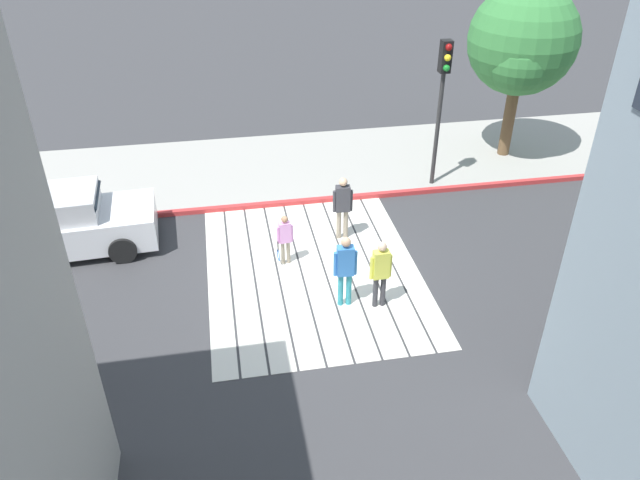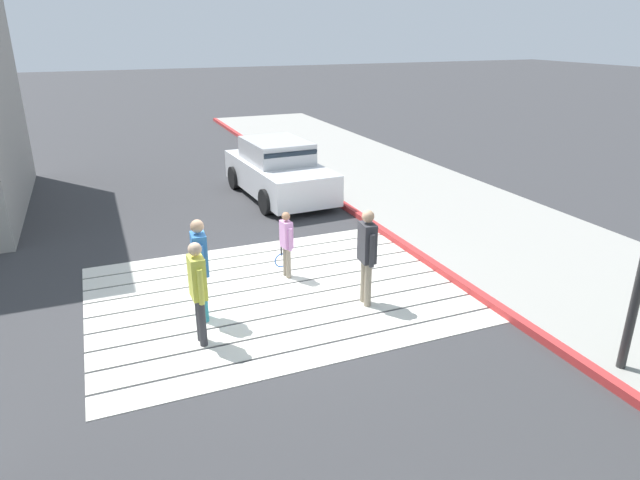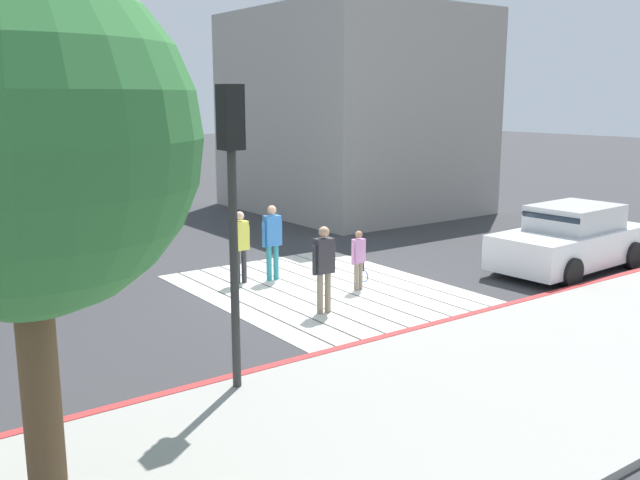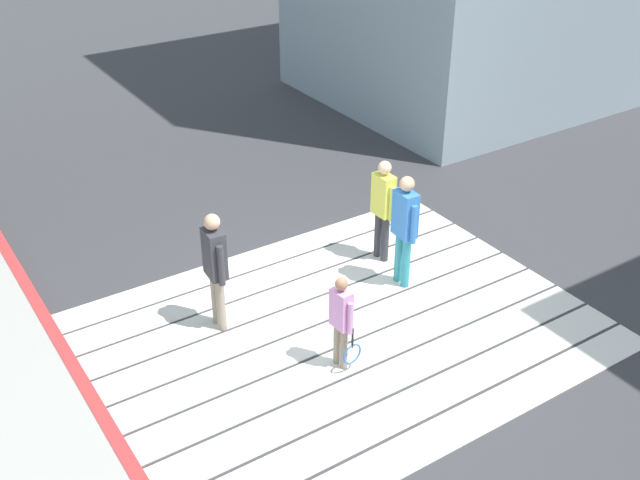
% 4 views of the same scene
% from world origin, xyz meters
% --- Properties ---
extents(ground_plane, '(120.00, 120.00, 0.00)m').
position_xyz_m(ground_plane, '(0.00, 0.00, 0.00)').
color(ground_plane, '#38383A').
extents(crosswalk_stripes, '(6.40, 4.90, 0.01)m').
position_xyz_m(crosswalk_stripes, '(0.00, 0.00, 0.01)').
color(crosswalk_stripes, silver).
rests_on(crosswalk_stripes, ground).
extents(sidewalk_west, '(4.80, 40.00, 0.12)m').
position_xyz_m(sidewalk_west, '(-5.60, 0.00, 0.06)').
color(sidewalk_west, '#9E9B93').
rests_on(sidewalk_west, ground).
extents(curb_painted, '(0.16, 40.00, 0.13)m').
position_xyz_m(curb_painted, '(-3.25, 0.00, 0.07)').
color(curb_painted, '#BC3333').
rests_on(curb_painted, ground).
extents(building_far_south, '(8.00, 7.04, 7.04)m').
position_xyz_m(building_far_south, '(8.50, -7.48, 3.52)').
color(building_far_south, gray).
rests_on(building_far_south, ground).
extents(car_parked_near_curb, '(2.17, 4.40, 1.57)m').
position_xyz_m(car_parked_near_curb, '(-2.00, -5.80, 0.73)').
color(car_parked_near_curb, white).
rests_on(car_parked_near_curb, ground).
extents(traffic_light_corner, '(0.39, 0.28, 4.24)m').
position_xyz_m(traffic_light_corner, '(-3.58, 4.16, 3.04)').
color(traffic_light_corner, '#2D2D2D').
rests_on(traffic_light_corner, ground).
extents(street_tree, '(3.20, 3.20, 5.32)m').
position_xyz_m(street_tree, '(-5.06, 7.07, 3.63)').
color(street_tree, brown).
rests_on(street_tree, ground).
extents(pedestrian_adult_lead, '(0.22, 0.48, 1.63)m').
position_xyz_m(pedestrian_adult_lead, '(1.54, 1.18, 0.95)').
color(pedestrian_adult_lead, '#333338').
rests_on(pedestrian_adult_lead, ground).
extents(pedestrian_adult_trailing, '(0.24, 0.50, 1.72)m').
position_xyz_m(pedestrian_adult_trailing, '(1.36, 0.46, 1.00)').
color(pedestrian_adult_trailing, teal).
rests_on(pedestrian_adult_trailing, ground).
extents(pedestrian_adult_side, '(0.24, 0.50, 1.70)m').
position_xyz_m(pedestrian_adult_side, '(-1.31, 0.98, 0.99)').
color(pedestrian_adult_side, gray).
rests_on(pedestrian_adult_side, ground).
extents(pedestrian_child_with_racket, '(0.29, 0.40, 1.30)m').
position_xyz_m(pedestrian_child_with_racket, '(-0.42, -0.59, 0.73)').
color(pedestrian_child_with_racket, gray).
rests_on(pedestrian_child_with_racket, ground).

